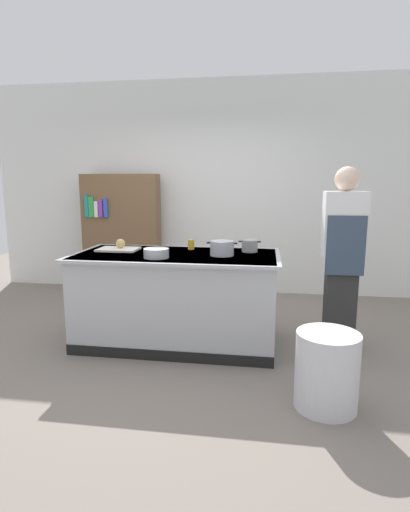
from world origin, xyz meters
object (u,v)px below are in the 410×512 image
at_px(mixing_bowl, 156,253).
at_px(bookshelf, 122,234).
at_px(juice_cup, 191,245).
at_px(sauce_pan, 250,246).
at_px(onion, 121,243).
at_px(trash_bin, 327,370).
at_px(stock_pot, 222,248).
at_px(person_chef, 343,255).

relative_size(mixing_bowl, bookshelf, 0.14).
relative_size(mixing_bowl, juice_cup, 2.31).
bearing_deg(sauce_pan, onion, -176.06).
height_order(sauce_pan, juice_cup, sauce_pan).
bearing_deg(trash_bin, bookshelf, 131.82).
relative_size(mixing_bowl, trash_bin, 0.42).
bearing_deg(stock_pot, person_chef, 5.59).
distance_m(mixing_bowl, juice_cup, 0.57).
distance_m(sauce_pan, juice_cup, 0.61).
xyz_separation_m(sauce_pan, juice_cup, (-0.60, 0.06, -0.01)).
distance_m(onion, bookshelf, 1.77).
xyz_separation_m(onion, bookshelf, (-0.60, 1.66, -0.12)).
bearing_deg(bookshelf, onion, -70.11).
bearing_deg(person_chef, juice_cup, 82.54).
bearing_deg(bookshelf, juice_cup, -49.21).
height_order(onion, person_chef, person_chef).
relative_size(stock_pot, sauce_pan, 1.30).
xyz_separation_m(trash_bin, person_chef, (0.26, 1.10, 0.64)).
xyz_separation_m(onion, trash_bin, (1.91, -1.15, -0.69)).
relative_size(trash_bin, person_chef, 0.32).
bearing_deg(mixing_bowl, stock_pot, 20.16).
xyz_separation_m(stock_pot, person_chef, (1.12, 0.11, -0.06)).
bearing_deg(mixing_bowl, trash_bin, -28.37).
xyz_separation_m(mixing_bowl, bookshelf, (-1.08, 2.03, -0.09)).
height_order(sauce_pan, trash_bin, sauce_pan).
height_order(sauce_pan, person_chef, person_chef).
distance_m(onion, sauce_pan, 1.31).
height_order(trash_bin, person_chef, person_chef).
xyz_separation_m(sauce_pan, mixing_bowl, (-0.83, -0.46, -0.02)).
bearing_deg(sauce_pan, trash_bin, -63.92).
relative_size(onion, stock_pot, 0.33).
xyz_separation_m(stock_pot, trash_bin, (0.85, -0.99, -0.69)).
bearing_deg(onion, person_chef, -1.33).
relative_size(onion, mixing_bowl, 0.41).
distance_m(onion, person_chef, 2.17).
bearing_deg(stock_pot, sauce_pan, 45.09).
distance_m(stock_pot, mixing_bowl, 0.62).
bearing_deg(bookshelf, trash_bin, -48.18).
height_order(onion, sauce_pan, sauce_pan).
bearing_deg(mixing_bowl, juice_cup, 66.61).
bearing_deg(juice_cup, sauce_pan, -5.67).
distance_m(stock_pot, juice_cup, 0.47).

